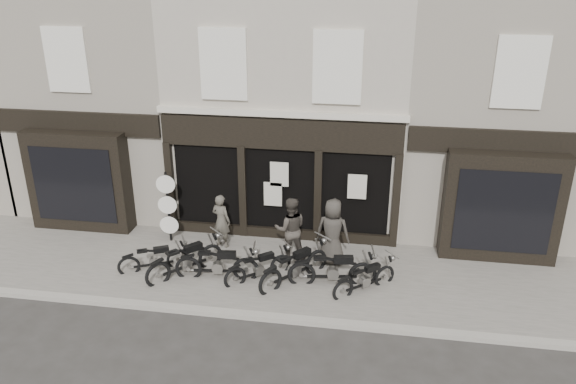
# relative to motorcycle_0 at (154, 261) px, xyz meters

# --- Properties ---
(ground_plane) EXTENTS (90.00, 90.00, 0.00)m
(ground_plane) POSITION_rel_motorcycle_0_xyz_m (3.13, -0.44, -0.37)
(ground_plane) COLOR #2D2B28
(ground_plane) RESTS_ON ground
(pavement) EXTENTS (30.00, 4.20, 0.12)m
(pavement) POSITION_rel_motorcycle_0_xyz_m (3.13, 0.46, -0.31)
(pavement) COLOR #656159
(pavement) RESTS_ON ground_plane
(kerb) EXTENTS (30.00, 0.25, 0.13)m
(kerb) POSITION_rel_motorcycle_0_xyz_m (3.13, -1.69, -0.31)
(kerb) COLOR gray
(kerb) RESTS_ON ground_plane
(central_building) EXTENTS (7.30, 6.22, 8.34)m
(central_building) POSITION_rel_motorcycle_0_xyz_m (3.13, 5.51, 3.71)
(central_building) COLOR #ACA494
(central_building) RESTS_ON ground
(neighbour_left) EXTENTS (5.60, 6.73, 8.34)m
(neighbour_left) POSITION_rel_motorcycle_0_xyz_m (-3.22, 5.46, 3.67)
(neighbour_left) COLOR gray
(neighbour_left) RESTS_ON ground
(neighbour_right) EXTENTS (5.60, 6.73, 8.34)m
(neighbour_right) POSITION_rel_motorcycle_0_xyz_m (9.48, 5.46, 3.67)
(neighbour_right) COLOR gray
(neighbour_right) RESTS_ON ground
(motorcycle_0) EXTENTS (1.80, 1.11, 0.93)m
(motorcycle_0) POSITION_rel_motorcycle_0_xyz_m (0.00, 0.00, 0.00)
(motorcycle_0) COLOR black
(motorcycle_0) RESTS_ON ground
(motorcycle_1) EXTENTS (1.79, 1.90, 1.13)m
(motorcycle_1) POSITION_rel_motorcycle_0_xyz_m (0.95, -0.09, 0.08)
(motorcycle_1) COLOR black
(motorcycle_1) RESTS_ON ground
(motorcycle_2) EXTENTS (2.29, 0.63, 1.10)m
(motorcycle_2) POSITION_rel_motorcycle_0_xyz_m (1.88, -0.15, 0.07)
(motorcycle_2) COLOR black
(motorcycle_2) RESTS_ON ground
(motorcycle_3) EXTENTS (1.70, 1.45, 0.97)m
(motorcycle_3) POSITION_rel_motorcycle_0_xyz_m (2.98, -0.01, 0.01)
(motorcycle_3) COLOR black
(motorcycle_3) RESTS_ON ground
(motorcycle_4) EXTENTS (1.75, 1.97, 1.14)m
(motorcycle_4) POSITION_rel_motorcycle_0_xyz_m (3.95, 0.02, 0.08)
(motorcycle_4) COLOR black
(motorcycle_4) RESTS_ON ground
(motorcycle_5) EXTENTS (2.36, 0.71, 1.13)m
(motorcycle_5) POSITION_rel_motorcycle_0_xyz_m (4.98, 0.02, 0.08)
(motorcycle_5) COLOR black
(motorcycle_5) RESTS_ON ground
(motorcycle_6) EXTENTS (1.66, 1.45, 0.95)m
(motorcycle_6) POSITION_rel_motorcycle_0_xyz_m (5.83, -0.15, 0.01)
(motorcycle_6) COLOR black
(motorcycle_6) RESTS_ON ground
(man_left) EXTENTS (0.70, 0.58, 1.66)m
(man_left) POSITION_rel_motorcycle_0_xyz_m (1.50, 1.64, 0.58)
(man_left) COLOR #4F4B41
(man_left) RESTS_ON pavement
(man_centre) EXTENTS (1.05, 0.90, 1.89)m
(man_centre) POSITION_rel_motorcycle_0_xyz_m (3.65, 1.19, 0.69)
(man_centre) COLOR #3D3831
(man_centre) RESTS_ON pavement
(man_right) EXTENTS (1.02, 0.74, 1.95)m
(man_right) POSITION_rel_motorcycle_0_xyz_m (4.85, 1.13, 0.72)
(man_right) COLOR #35312C
(man_right) RESTS_ON pavement
(advert_sign_post) EXTENTS (0.57, 0.37, 2.35)m
(advert_sign_post) POSITION_rel_motorcycle_0_xyz_m (-0.15, 1.70, 0.78)
(advert_sign_post) COLOR black
(advert_sign_post) RESTS_ON ground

